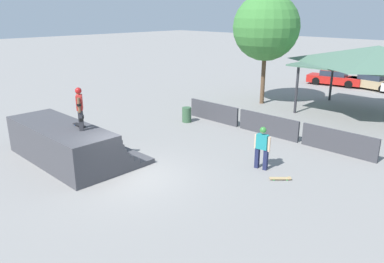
# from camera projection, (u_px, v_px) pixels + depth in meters

# --- Properties ---
(ground_plane) EXTENTS (160.00, 160.00, 0.00)m
(ground_plane) POSITION_uv_depth(u_px,v_px,m) (130.00, 177.00, 14.27)
(ground_plane) COLOR gray
(quarter_pipe_ramp) EXTENTS (5.84, 3.62, 1.59)m
(quarter_pipe_ramp) POSITION_uv_depth(u_px,v_px,m) (68.00, 144.00, 15.78)
(quarter_pipe_ramp) COLOR #424247
(quarter_pipe_ramp) RESTS_ON ground
(skater_on_deck) EXTENTS (0.68, 0.53, 1.68)m
(skater_on_deck) POSITION_uv_depth(u_px,v_px,m) (80.00, 106.00, 14.52)
(skater_on_deck) COLOR #2D2D33
(skater_on_deck) RESTS_ON quarter_pipe_ramp
(skateboard_on_deck) EXTENTS (0.78, 0.22, 0.09)m
(skateboard_on_deck) POSITION_uv_depth(u_px,v_px,m) (80.00, 125.00, 15.13)
(skateboard_on_deck) COLOR blue
(skateboard_on_deck) RESTS_ON quarter_pipe_ramp
(bystander_walking) EXTENTS (0.69, 0.29, 1.76)m
(bystander_walking) POSITION_uv_depth(u_px,v_px,m) (262.00, 144.00, 14.76)
(bystander_walking) COLOR #1E2347
(bystander_walking) RESTS_ON ground
(skateboard_on_ground) EXTENTS (0.72, 0.71, 0.09)m
(skateboard_on_ground) POSITION_uv_depth(u_px,v_px,m) (281.00, 178.00, 14.07)
(skateboard_on_ground) COLOR green
(skateboard_on_ground) RESTS_ON ground
(barrier_fence) EXTENTS (10.79, 0.12, 1.05)m
(barrier_fence) POSITION_uv_depth(u_px,v_px,m) (268.00, 125.00, 19.01)
(barrier_fence) COLOR #3D3D42
(barrier_fence) RESTS_ON ground
(pavilion_shelter) EXTENTS (8.42, 5.68, 4.17)m
(pavilion_shelter) POSITION_uv_depth(u_px,v_px,m) (377.00, 57.00, 21.48)
(pavilion_shelter) COLOR #2D2D33
(pavilion_shelter) RESTS_ON ground
(tree_beside_pavilion) EXTENTS (4.31, 4.31, 7.21)m
(tree_beside_pavilion) POSITION_uv_depth(u_px,v_px,m) (266.00, 27.00, 24.16)
(tree_beside_pavilion) COLOR brown
(tree_beside_pavilion) RESTS_ON ground
(trash_bin) EXTENTS (0.52, 0.52, 0.85)m
(trash_bin) POSITION_uv_depth(u_px,v_px,m) (187.00, 115.00, 21.27)
(trash_bin) COLOR #385B3D
(trash_bin) RESTS_ON ground
(parked_car_red) EXTENTS (4.58, 2.37, 1.27)m
(parked_car_red) POSITION_uv_depth(u_px,v_px,m) (334.00, 78.00, 31.82)
(parked_car_red) COLOR red
(parked_car_red) RESTS_ON ground
(parked_car_tan) EXTENTS (4.21, 2.26, 1.27)m
(parked_car_tan) POSITION_uv_depth(u_px,v_px,m) (373.00, 82.00, 30.09)
(parked_car_tan) COLOR tan
(parked_car_tan) RESTS_ON ground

